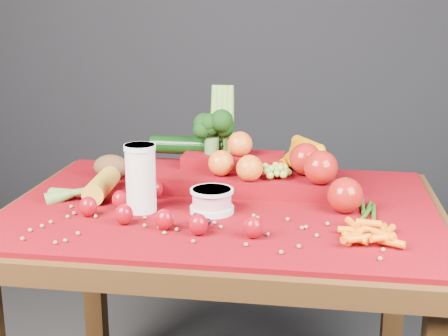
# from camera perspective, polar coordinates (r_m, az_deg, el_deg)

# --- Properties ---
(table) EXTENTS (1.10, 0.80, 0.75)m
(table) POSITION_cam_1_polar(r_m,az_deg,el_deg) (1.61, -0.11, -6.92)
(table) COLOR #3C250D
(table) RESTS_ON ground
(red_cloth) EXTENTS (1.05, 0.75, 0.01)m
(red_cloth) POSITION_cam_1_polar(r_m,az_deg,el_deg) (1.57, -0.11, -3.50)
(red_cloth) COLOR maroon
(red_cloth) RESTS_ON table
(milk_glass) EXTENTS (0.08, 0.08, 0.16)m
(milk_glass) POSITION_cam_1_polar(r_m,az_deg,el_deg) (1.50, -7.63, -0.70)
(milk_glass) COLOR silver
(milk_glass) RESTS_ON red_cloth
(yogurt_bowl) EXTENTS (0.11, 0.11, 0.06)m
(yogurt_bowl) POSITION_cam_1_polar(r_m,az_deg,el_deg) (1.50, -1.11, -2.92)
(yogurt_bowl) COLOR silver
(yogurt_bowl) RESTS_ON red_cloth
(strawberry_scatter) EXTENTS (0.44, 0.28, 0.05)m
(strawberry_scatter) POSITION_cam_1_polar(r_m,az_deg,el_deg) (1.45, -6.25, -3.82)
(strawberry_scatter) COLOR maroon
(strawberry_scatter) RESTS_ON red_cloth
(dark_grape_cluster) EXTENTS (0.06, 0.05, 0.03)m
(dark_grape_cluster) POSITION_cam_1_polar(r_m,az_deg,el_deg) (1.41, -2.09, -4.91)
(dark_grape_cluster) COLOR black
(dark_grape_cluster) RESTS_ON red_cloth
(soybean_scatter) EXTENTS (0.84, 0.24, 0.01)m
(soybean_scatter) POSITION_cam_1_polar(r_m,az_deg,el_deg) (1.38, -1.38, -5.72)
(soybean_scatter) COLOR olive
(soybean_scatter) RESTS_ON red_cloth
(corn_ear) EXTENTS (0.19, 0.24, 0.06)m
(corn_ear) POSITION_cam_1_polar(r_m,az_deg,el_deg) (1.64, -12.82, -2.03)
(corn_ear) COLOR gold
(corn_ear) RESTS_ON red_cloth
(potato) EXTENTS (0.10, 0.07, 0.07)m
(potato) POSITION_cam_1_polar(r_m,az_deg,el_deg) (1.81, -10.27, 0.11)
(potato) COLOR #4F311E
(potato) RESTS_ON red_cloth
(baby_carrot_pile) EXTENTS (0.18, 0.17, 0.03)m
(baby_carrot_pile) POSITION_cam_1_polar(r_m,az_deg,el_deg) (1.37, 12.91, -5.78)
(baby_carrot_pile) COLOR orange
(baby_carrot_pile) RESTS_ON red_cloth
(green_bean_pile) EXTENTS (0.14, 0.12, 0.01)m
(green_bean_pile) POSITION_cam_1_polar(r_m,az_deg,el_deg) (1.55, 13.17, -3.78)
(green_bean_pile) COLOR #265313
(green_bean_pile) RESTS_ON red_cloth
(produce_mound) EXTENTS (0.59, 0.36, 0.27)m
(produce_mound) POSITION_cam_1_polar(r_m,az_deg,el_deg) (1.69, 2.46, 0.14)
(produce_mound) COLOR maroon
(produce_mound) RESTS_ON red_cloth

